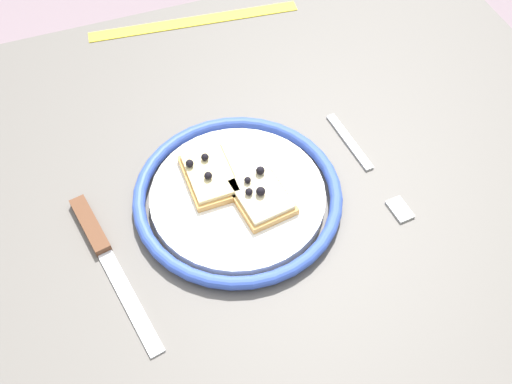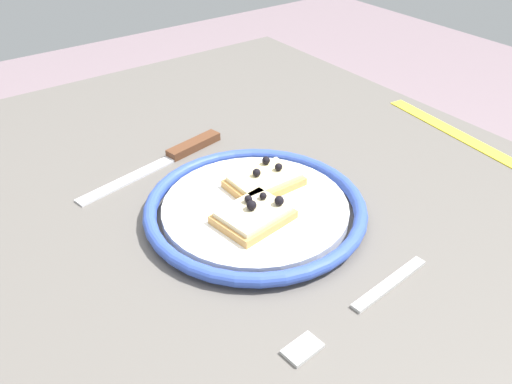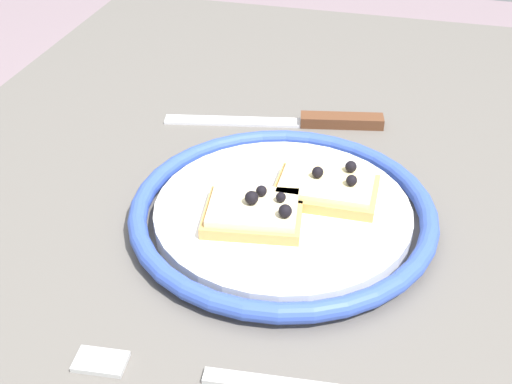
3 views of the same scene
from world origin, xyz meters
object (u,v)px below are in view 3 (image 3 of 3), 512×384
(plate, at_px, (282,214))
(dining_table, at_px, (297,307))
(pizza_slice_near, at_px, (254,212))
(fork, at_px, (214,377))
(knife, at_px, (312,121))
(pizza_slice_far, at_px, (327,188))

(plate, bearing_deg, dining_table, -80.60)
(dining_table, distance_m, pizza_slice_near, 0.13)
(dining_table, bearing_deg, pizza_slice_near, 123.83)
(plate, distance_m, pizza_slice_near, 0.03)
(dining_table, relative_size, pizza_slice_near, 11.91)
(fork, bearing_deg, knife, 0.34)
(pizza_slice_near, bearing_deg, knife, -3.22)
(pizza_slice_near, height_order, fork, pizza_slice_near)
(pizza_slice_far, bearing_deg, plate, 131.17)
(dining_table, relative_size, fork, 5.35)
(plate, relative_size, fork, 1.34)
(plate, relative_size, pizza_slice_far, 2.97)
(plate, xyz_separation_m, pizza_slice_far, (0.03, -0.03, 0.01))
(plate, relative_size, knife, 1.13)
(dining_table, bearing_deg, pizza_slice_far, -32.74)
(dining_table, xyz_separation_m, pizza_slice_far, (0.03, -0.02, 0.12))
(pizza_slice_near, bearing_deg, fork, -175.08)
(knife, relative_size, fork, 1.19)
(dining_table, xyz_separation_m, plate, (-0.00, 0.02, 0.11))
(pizza_slice_far, bearing_deg, fork, 169.33)
(pizza_slice_near, bearing_deg, dining_table, -56.17)
(pizza_slice_far, distance_m, fork, 0.22)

